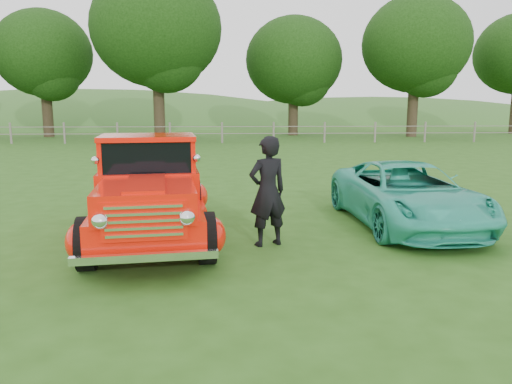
{
  "coord_description": "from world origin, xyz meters",
  "views": [
    {
      "loc": [
        0.51,
        -7.12,
        2.3
      ],
      "look_at": [
        0.93,
        1.2,
        0.81
      ],
      "focal_mm": 35.0,
      "sensor_mm": 36.0,
      "label": 1
    }
  ],
  "objects_px": {
    "tree_near_west": "(156,28)",
    "man": "(268,191)",
    "tree_mid_west": "(43,54)",
    "tree_mid_east": "(416,44)",
    "red_pickup": "(150,193)",
    "teal_sedan": "(407,195)",
    "tree_near_east": "(294,61)"
  },
  "relations": [
    {
      "from": "tree_near_west",
      "to": "man",
      "type": "distance_m",
      "value": 25.47
    },
    {
      "from": "tree_mid_west",
      "to": "man",
      "type": "bearing_deg",
      "value": -64.33
    },
    {
      "from": "tree_mid_west",
      "to": "man",
      "type": "xyz_separation_m",
      "value": [
        13.09,
        -27.25,
        -4.66
      ]
    },
    {
      "from": "tree_mid_east",
      "to": "red_pickup",
      "type": "distance_m",
      "value": 29.74
    },
    {
      "from": "tree_mid_east",
      "to": "teal_sedan",
      "type": "height_order",
      "value": "tree_mid_east"
    },
    {
      "from": "tree_near_west",
      "to": "tree_mid_east",
      "type": "relative_size",
      "value": 1.1
    },
    {
      "from": "tree_mid_east",
      "to": "man",
      "type": "xyz_separation_m",
      "value": [
        -11.91,
        -26.25,
        -5.28
      ]
    },
    {
      "from": "tree_near_east",
      "to": "man",
      "type": "bearing_deg",
      "value": -97.87
    },
    {
      "from": "tree_near_west",
      "to": "tree_mid_east",
      "type": "distance_m",
      "value": 17.13
    },
    {
      "from": "tree_near_west",
      "to": "red_pickup",
      "type": "xyz_separation_m",
      "value": [
        3.13,
        -23.75,
        -6.0
      ]
    },
    {
      "from": "tree_near_west",
      "to": "tree_near_east",
      "type": "distance_m",
      "value": 9.97
    },
    {
      "from": "tree_near_west",
      "to": "tree_near_east",
      "type": "xyz_separation_m",
      "value": [
        9.0,
        4.0,
        -1.55
      ]
    },
    {
      "from": "red_pickup",
      "to": "tree_near_west",
      "type": "bearing_deg",
      "value": 90.13
    },
    {
      "from": "tree_mid_west",
      "to": "tree_mid_east",
      "type": "distance_m",
      "value": 25.03
    },
    {
      "from": "tree_near_west",
      "to": "man",
      "type": "xyz_separation_m",
      "value": [
        5.09,
        -24.25,
        -5.9
      ]
    },
    {
      "from": "tree_mid_east",
      "to": "man",
      "type": "distance_m",
      "value": 29.3
    },
    {
      "from": "tree_mid_west",
      "to": "red_pickup",
      "type": "height_order",
      "value": "tree_mid_west"
    },
    {
      "from": "tree_mid_west",
      "to": "man",
      "type": "distance_m",
      "value": 30.59
    },
    {
      "from": "tree_near_east",
      "to": "red_pickup",
      "type": "xyz_separation_m",
      "value": [
        -5.87,
        -27.75,
        -4.45
      ]
    },
    {
      "from": "tree_mid_east",
      "to": "teal_sedan",
      "type": "relative_size",
      "value": 2.2
    },
    {
      "from": "tree_mid_west",
      "to": "tree_near_west",
      "type": "height_order",
      "value": "tree_near_west"
    },
    {
      "from": "tree_near_west",
      "to": "red_pickup",
      "type": "distance_m",
      "value": 24.7
    },
    {
      "from": "tree_mid_east",
      "to": "man",
      "type": "bearing_deg",
      "value": -114.4
    },
    {
      "from": "man",
      "to": "tree_near_west",
      "type": "bearing_deg",
      "value": -101.17
    },
    {
      "from": "tree_mid_west",
      "to": "tree_near_west",
      "type": "bearing_deg",
      "value": -20.56
    },
    {
      "from": "teal_sedan",
      "to": "man",
      "type": "xyz_separation_m",
      "value": [
        -2.72,
        -1.21,
        0.3
      ]
    },
    {
      "from": "tree_near_east",
      "to": "tree_mid_east",
      "type": "distance_m",
      "value": 8.3
    },
    {
      "from": "tree_near_east",
      "to": "teal_sedan",
      "type": "relative_size",
      "value": 1.95
    },
    {
      "from": "tree_mid_west",
      "to": "tree_mid_east",
      "type": "height_order",
      "value": "tree_mid_east"
    },
    {
      "from": "tree_mid_east",
      "to": "tree_mid_west",
      "type": "bearing_deg",
      "value": 177.71
    },
    {
      "from": "teal_sedan",
      "to": "red_pickup",
      "type": "bearing_deg",
      "value": -174.53
    },
    {
      "from": "red_pickup",
      "to": "teal_sedan",
      "type": "relative_size",
      "value": 1.21
    }
  ]
}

